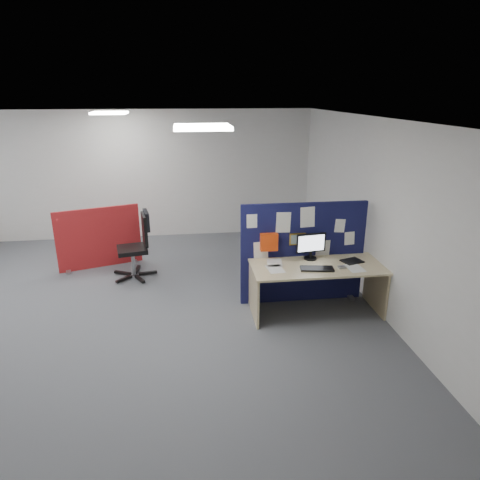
{
  "coord_description": "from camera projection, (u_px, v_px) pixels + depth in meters",
  "views": [
    {
      "loc": [
        1.8,
        -5.7,
        3.02
      ],
      "look_at": [
        2.55,
        0.09,
        1.0
      ],
      "focal_mm": 32.0,
      "sensor_mm": 36.0,
      "label": 1
    }
  ],
  "objects": [
    {
      "name": "keyboard",
      "position": [
        317.0,
        269.0,
        5.83
      ],
      "size": [
        0.47,
        0.25,
        0.02
      ],
      "primitive_type": "cube",
      "rotation": [
        0.0,
        0.0,
        -0.15
      ],
      "color": "black",
      "rests_on": "main_desk"
    },
    {
      "name": "wall_back",
      "position": [
        99.0,
        176.0,
        8.95
      ],
      "size": [
        9.0,
        0.02,
        2.7
      ],
      "primitive_type": "cube",
      "color": "silver",
      "rests_on": "floor"
    },
    {
      "name": "navy_divider",
      "position": [
        302.0,
        253.0,
        6.33
      ],
      "size": [
        1.86,
        0.3,
        1.53
      ],
      "color": "#10153D",
      "rests_on": "floor"
    },
    {
      "name": "paper_tray",
      "position": [
        352.0,
        261.0,
        6.11
      ],
      "size": [
        0.33,
        0.3,
        0.01
      ],
      "primitive_type": "cube",
      "rotation": [
        0.0,
        0.0,
        0.32
      ],
      "color": "black",
      "rests_on": "main_desk"
    },
    {
      "name": "mouse",
      "position": [
        342.0,
        267.0,
        5.88
      ],
      "size": [
        0.11,
        0.07,
        0.03
      ],
      "primitive_type": "cube",
      "rotation": [
        0.0,
        0.0,
        0.11
      ],
      "color": "gray",
      "rests_on": "main_desk"
    },
    {
      "name": "red_divider",
      "position": [
        99.0,
        238.0,
        7.66
      ],
      "size": [
        1.41,
        0.5,
        1.1
      ],
      "rotation": [
        0.0,
        0.0,
        0.32
      ],
      "color": "maroon",
      "rests_on": "floor"
    },
    {
      "name": "ceiling",
      "position": [
        35.0,
        120.0,
        5.23
      ],
      "size": [
        9.0,
        7.0,
        0.02
      ],
      "primitive_type": "cube",
      "color": "white",
      "rests_on": "wall_back"
    },
    {
      "name": "wall_right",
      "position": [
        374.0,
        214.0,
        6.22
      ],
      "size": [
        0.02,
        7.0,
        2.7
      ],
      "primitive_type": "cube",
      "color": "silver",
      "rests_on": "floor"
    },
    {
      "name": "desk_papers",
      "position": [
        301.0,
        267.0,
        5.93
      ],
      "size": [
        1.33,
        0.66,
        0.0
      ],
      "color": "white",
      "rests_on": "main_desk"
    },
    {
      "name": "monitor_main",
      "position": [
        311.0,
        245.0,
        6.13
      ],
      "size": [
        0.44,
        0.18,
        0.38
      ],
      "rotation": [
        0.0,
        0.0,
        0.13
      ],
      "color": "black",
      "rests_on": "main_desk"
    },
    {
      "name": "ceiling_lights",
      "position": [
        76.0,
        119.0,
        5.9
      ],
      "size": [
        4.1,
        4.1,
        0.04
      ],
      "color": "white",
      "rests_on": "ceiling"
    },
    {
      "name": "main_desk",
      "position": [
        316.0,
        275.0,
        6.07
      ],
      "size": [
        1.85,
        0.82,
        0.73
      ],
      "color": "tan",
      "rests_on": "floor"
    },
    {
      "name": "office_chair",
      "position": [
        139.0,
        241.0,
        7.21
      ],
      "size": [
        0.75,
        0.74,
        1.13
      ],
      "rotation": [
        0.0,
        0.0,
        0.19
      ],
      "color": "black",
      "rests_on": "floor"
    },
    {
      "name": "floor",
      "position": [
        65.0,
        315.0,
        6.11
      ],
      "size": [
        9.0,
        9.0,
        0.0
      ],
      "primitive_type": "plane",
      "color": "#55575D",
      "rests_on": "ground"
    }
  ]
}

